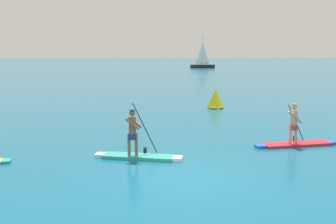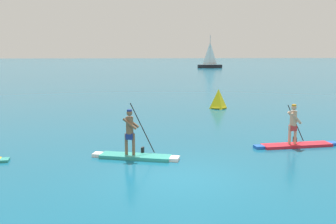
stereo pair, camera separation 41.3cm
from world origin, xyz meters
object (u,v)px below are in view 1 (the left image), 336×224
object	(u,v)px
paddleboarder_mid_center	(137,149)
race_marker_buoy	(215,100)
sailboat_right_horizon	(203,64)
paddleboarder_far_right	(296,138)

from	to	relation	value
paddleboarder_mid_center	race_marker_buoy	world-z (taller)	paddleboarder_mid_center
paddleboarder_mid_center	sailboat_right_horizon	xyz separation A→B (m)	(18.70, 75.78, 0.57)
race_marker_buoy	sailboat_right_horizon	world-z (taller)	sailboat_right_horizon
paddleboarder_far_right	paddleboarder_mid_center	bearing A→B (deg)	-175.80
paddleboarder_far_right	sailboat_right_horizon	world-z (taller)	sailboat_right_horizon
race_marker_buoy	sailboat_right_horizon	distance (m)	65.44
paddleboarder_mid_center	paddleboarder_far_right	bearing A→B (deg)	26.07
paddleboarder_far_right	race_marker_buoy	xyz separation A→B (m)	(-0.72, 10.56, 0.26)
paddleboarder_mid_center	sailboat_right_horizon	distance (m)	78.05
sailboat_right_horizon	paddleboarder_far_right	bearing A→B (deg)	-97.33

